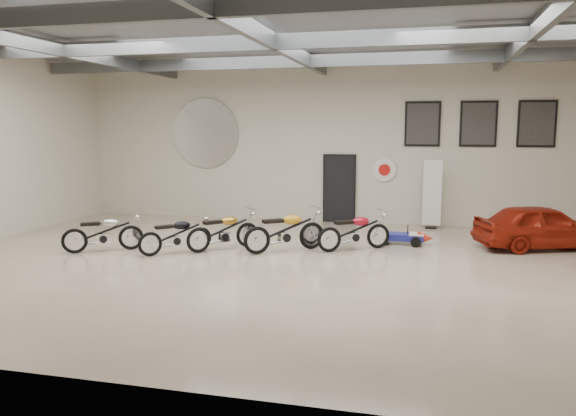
% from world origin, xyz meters
% --- Properties ---
extents(floor, '(16.00, 12.00, 0.01)m').
position_xyz_m(floor, '(0.00, 0.00, 0.00)').
color(floor, '#C8B199').
rests_on(floor, ground).
extents(ceiling, '(16.00, 12.00, 0.01)m').
position_xyz_m(ceiling, '(0.00, 0.00, 5.00)').
color(ceiling, slate).
rests_on(ceiling, back_wall).
extents(back_wall, '(16.00, 0.02, 5.00)m').
position_xyz_m(back_wall, '(0.00, 6.00, 2.50)').
color(back_wall, beige).
rests_on(back_wall, floor).
extents(ceiling_beams, '(15.80, 11.80, 0.32)m').
position_xyz_m(ceiling_beams, '(0.00, 0.00, 4.75)').
color(ceiling_beams, '#54585C').
rests_on(ceiling_beams, ceiling).
extents(door, '(0.92, 0.08, 2.10)m').
position_xyz_m(door, '(0.50, 5.95, 1.05)').
color(door, black).
rests_on(door, back_wall).
extents(logo_plaque, '(2.30, 0.06, 1.16)m').
position_xyz_m(logo_plaque, '(-4.00, 5.95, 2.80)').
color(logo_plaque, silver).
rests_on(logo_plaque, back_wall).
extents(poster_left, '(1.05, 0.08, 1.35)m').
position_xyz_m(poster_left, '(3.00, 5.96, 3.10)').
color(poster_left, black).
rests_on(poster_left, back_wall).
extents(poster_mid, '(1.05, 0.08, 1.35)m').
position_xyz_m(poster_mid, '(4.60, 5.96, 3.10)').
color(poster_mid, black).
rests_on(poster_mid, back_wall).
extents(poster_right, '(1.05, 0.08, 1.35)m').
position_xyz_m(poster_right, '(6.20, 5.96, 3.10)').
color(poster_right, black).
rests_on(poster_right, back_wall).
extents(oil_sign, '(0.72, 0.10, 0.72)m').
position_xyz_m(oil_sign, '(1.90, 5.95, 1.70)').
color(oil_sign, white).
rests_on(oil_sign, back_wall).
extents(banner_stand, '(0.55, 0.25, 1.99)m').
position_xyz_m(banner_stand, '(3.35, 5.50, 0.99)').
color(banner_stand, white).
rests_on(banner_stand, floor).
extents(motorcycle_silver, '(1.88, 1.50, 0.97)m').
position_xyz_m(motorcycle_silver, '(-4.41, 0.31, 0.49)').
color(motorcycle_silver, silver).
rests_on(motorcycle_silver, floor).
extents(motorcycle_black, '(1.66, 1.65, 0.93)m').
position_xyz_m(motorcycle_black, '(-2.61, 0.56, 0.47)').
color(motorcycle_black, silver).
rests_on(motorcycle_black, floor).
extents(motorcycle_gold, '(1.74, 1.79, 0.99)m').
position_xyz_m(motorcycle_gold, '(-1.65, 1.23, 0.50)').
color(motorcycle_gold, silver).
rests_on(motorcycle_gold, floor).
extents(motorcycle_yellow, '(2.03, 1.79, 1.08)m').
position_xyz_m(motorcycle_yellow, '(-0.12, 1.37, 0.54)').
color(motorcycle_yellow, silver).
rests_on(motorcycle_yellow, floor).
extents(motorcycle_red, '(1.91, 1.55, 0.99)m').
position_xyz_m(motorcycle_red, '(1.49, 1.94, 0.49)').
color(motorcycle_red, silver).
rests_on(motorcycle_red, floor).
extents(go_kart, '(1.48, 0.71, 0.53)m').
position_xyz_m(go_kart, '(2.69, 2.93, 0.26)').
color(go_kart, navy).
rests_on(go_kart, floor).
extents(vintage_car, '(2.39, 3.54, 1.12)m').
position_xyz_m(vintage_car, '(6.00, 3.26, 0.56)').
color(vintage_car, maroon).
rests_on(vintage_car, floor).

